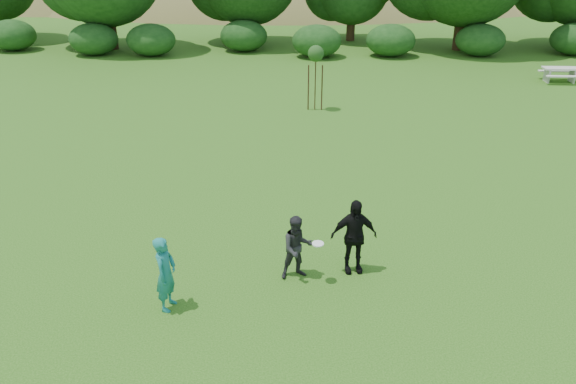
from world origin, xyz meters
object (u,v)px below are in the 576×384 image
object	(u,v)px
player_teal	(166,274)
player_grey	(297,248)
player_black	(354,236)
picnic_table	(560,72)
sapling	(316,55)

from	to	relation	value
player_teal	player_grey	bearing A→B (deg)	-54.94
player_black	player_teal	bearing A→B (deg)	-166.51
player_teal	player_grey	world-z (taller)	player_teal
player_teal	picnic_table	bearing A→B (deg)	-28.85
player_grey	sapling	world-z (taller)	sapling
player_grey	picnic_table	bearing A→B (deg)	36.72
picnic_table	sapling	bearing A→B (deg)	-156.31
player_teal	sapling	xyz separation A→B (m)	(3.00, 14.61, 1.56)
player_teal	player_black	size ratio (longest dim) A/B	0.92
player_grey	picnic_table	size ratio (longest dim) A/B	0.87
player_grey	player_black	bearing A→B (deg)	-3.92
player_grey	player_black	world-z (taller)	player_black
player_teal	player_grey	xyz separation A→B (m)	(2.72, 1.32, -0.07)
player_grey	sapling	xyz separation A→B (m)	(0.28, 13.29, 1.64)
player_black	sapling	bearing A→B (deg)	85.55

